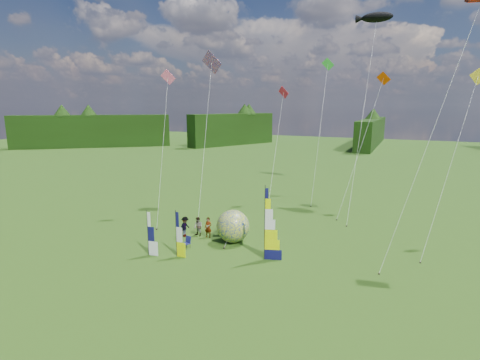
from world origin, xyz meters
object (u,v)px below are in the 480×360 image
at_px(spectator_a, 208,227).
at_px(kite_whale, 364,104).
at_px(side_banner_far, 148,234).
at_px(spectator_b, 198,227).
at_px(side_banner_left, 176,234).
at_px(spectator_d, 222,225).
at_px(feather_banner_main, 265,224).
at_px(camp_chair, 186,243).
at_px(bol_inflatable, 233,226).
at_px(spectator_c, 185,227).

distance_m(spectator_a, kite_whale, 19.99).
bearing_deg(spectator_a, side_banner_far, -113.98).
bearing_deg(spectator_b, side_banner_far, -90.84).
height_order(side_banner_left, spectator_a, side_banner_left).
xyz_separation_m(spectator_d, kite_whale, (9.44, 12.73, 10.18)).
relative_size(feather_banner_main, spectator_d, 3.02).
bearing_deg(camp_chair, side_banner_far, -115.49).
distance_m(spectator_b, camp_chair, 2.91).
height_order(bol_inflatable, spectator_c, bol_inflatable).
relative_size(feather_banner_main, spectator_a, 3.04).
height_order(spectator_b, kite_whale, kite_whale).
bearing_deg(side_banner_far, feather_banner_main, 12.21).
bearing_deg(spectator_b, side_banner_left, -66.73).
relative_size(camp_chair, kite_whale, 0.04).
distance_m(side_banner_far, spectator_a, 5.64).
bearing_deg(spectator_d, spectator_b, 46.22).
relative_size(spectator_b, camp_chair, 1.72).
height_order(bol_inflatable, spectator_a, bol_inflatable).
bearing_deg(spectator_d, feather_banner_main, 158.79).
relative_size(spectator_d, kite_whale, 0.08).
height_order(feather_banner_main, kite_whale, kite_whale).
distance_m(side_banner_left, spectator_c, 4.34).
relative_size(spectator_b, kite_whale, 0.07).
relative_size(side_banner_far, kite_whale, 0.15).
bearing_deg(kite_whale, side_banner_far, -138.38).
bearing_deg(spectator_d, bol_inflatable, 155.16).
xyz_separation_m(spectator_a, kite_whale, (10.22, 13.84, 10.19)).
bearing_deg(spectator_c, camp_chair, -144.17).
height_order(spectator_c, spectator_d, spectator_d).
bearing_deg(kite_whale, spectator_d, -141.81).
distance_m(side_banner_left, kite_whale, 23.02).
relative_size(spectator_a, spectator_d, 0.99).
bearing_deg(spectator_d, kite_whale, -114.41).
xyz_separation_m(bol_inflatable, spectator_a, (-2.34, 0.07, -0.46)).
distance_m(side_banner_left, spectator_a, 4.57).
xyz_separation_m(side_banner_left, spectator_b, (-0.83, 4.43, -0.88)).
relative_size(feather_banner_main, kite_whale, 0.24).
distance_m(feather_banner_main, kite_whale, 18.69).
relative_size(side_banner_far, bol_inflatable, 1.25).
relative_size(feather_banner_main, side_banner_far, 1.59).
distance_m(side_banner_left, spectator_d, 5.72).
bearing_deg(spectator_a, spectator_b, -177.34).
xyz_separation_m(side_banner_left, spectator_c, (-1.77, 3.87, -0.84)).
xyz_separation_m(feather_banner_main, spectator_c, (-7.81, 1.67, -1.78)).
bearing_deg(side_banner_far, kite_whale, 49.62).
bearing_deg(feather_banner_main, spectator_b, 145.31).
height_order(side_banner_left, spectator_d, side_banner_left).
bearing_deg(side_banner_left, spectator_c, 113.04).
distance_m(side_banner_far, spectator_b, 5.29).
bearing_deg(camp_chair, feather_banner_main, 19.16).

